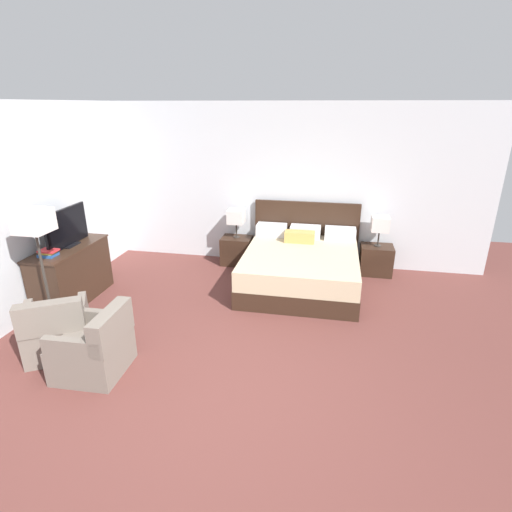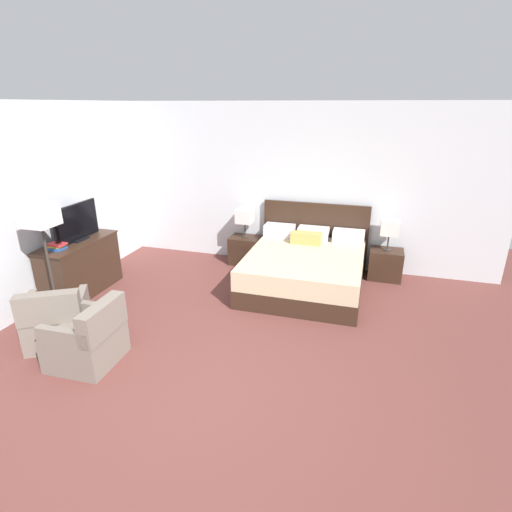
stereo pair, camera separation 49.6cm
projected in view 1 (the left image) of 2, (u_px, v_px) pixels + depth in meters
The scene contains 16 objects.
ground_plane at pixel (217, 406), 3.87m from camera, with size 11.76×11.76×0.00m, color brown.
wall_back at pixel (277, 186), 7.00m from camera, with size 7.19×0.06×2.80m, color silver.
wall_left at pixel (34, 209), 5.43m from camera, with size 0.06×5.72×2.80m, color silver.
bed at pixel (301, 266), 6.36m from camera, with size 1.83×1.99×1.16m.
nightstand_left at pixel (237, 251), 7.25m from camera, with size 0.53×0.42×0.50m.
nightstand_right at pixel (376, 260), 6.82m from camera, with size 0.53×0.42×0.50m.
table_lamp_left at pixel (236, 217), 7.03m from camera, with size 0.28×0.28×0.51m.
table_lamp_right at pixel (380, 224), 6.59m from camera, with size 0.28×0.28×0.51m.
dresser at pixel (72, 273), 5.83m from camera, with size 0.53×1.30×0.83m.
tv at pixel (67, 228), 5.65m from camera, with size 0.18×0.89×0.55m.
book_red_cover at pixel (48, 255), 5.34m from camera, with size 0.21×0.18×0.04m, color #234C8E.
book_blue_cover at pixel (48, 252), 5.33m from camera, with size 0.19×0.14×0.03m, color gold.
book_small_top at pixel (48, 251), 5.32m from camera, with size 0.23×0.16×0.03m, color #B7282D.
armchair_by_window at pixel (57, 331), 4.62m from camera, with size 0.94×0.94×0.76m.
armchair_companion at pixel (95, 349), 4.28m from camera, with size 0.71×0.70×0.76m.
floor_lamp at pixel (35, 229), 4.70m from camera, with size 0.36×0.36×1.60m.
Camera 1 is at (0.96, -2.97, 2.74)m, focal length 28.00 mm.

